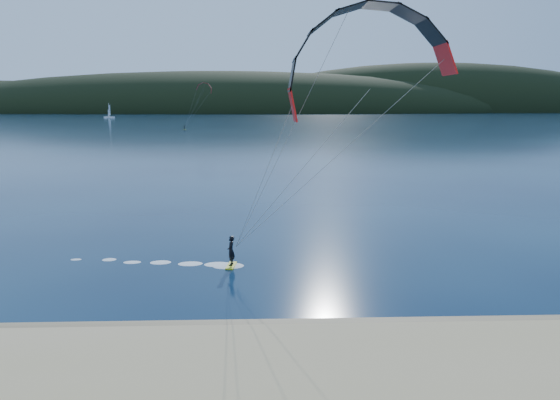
# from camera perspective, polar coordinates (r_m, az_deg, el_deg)

# --- Properties ---
(ground) EXTENTS (1800.00, 1800.00, 0.00)m
(ground) POSITION_cam_1_polar(r_m,az_deg,el_deg) (20.58, -11.37, -19.04)
(ground) COLOR #061632
(ground) RESTS_ON ground
(wet_sand) EXTENTS (220.00, 2.50, 0.10)m
(wet_sand) POSITION_cam_1_polar(r_m,az_deg,el_deg) (24.54, -9.66, -13.84)
(wet_sand) COLOR olive
(wet_sand) RESTS_ON ground
(headland) EXTENTS (1200.00, 310.00, 140.00)m
(headland) POSITION_cam_1_polar(r_m,az_deg,el_deg) (763.07, -2.31, 9.41)
(headland) COLOR black
(headland) RESTS_ON ground
(kitesurfer_near) EXTENTS (22.94, 7.30, 14.35)m
(kitesurfer_near) POSITION_cam_1_polar(r_m,az_deg,el_deg) (28.52, 8.96, 11.13)
(kitesurfer_near) COLOR #CAD018
(kitesurfer_near) RESTS_ON ground
(kitesurfer_far) EXTENTS (12.92, 6.39, 18.50)m
(kitesurfer_far) POSITION_cam_1_polar(r_m,az_deg,el_deg) (219.57, -8.20, 11.52)
(kitesurfer_far) COLOR #CAD018
(kitesurfer_far) RESTS_ON ground
(sailboat) EXTENTS (8.36, 5.30, 11.75)m
(sailboat) POSITION_cam_1_polar(r_m,az_deg,el_deg) (439.34, -17.87, 8.49)
(sailboat) COLOR white
(sailboat) RESTS_ON ground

